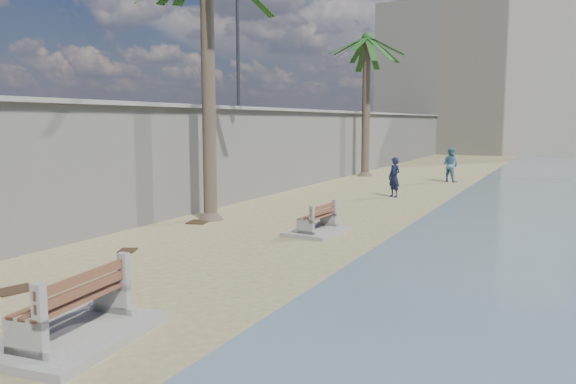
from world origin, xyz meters
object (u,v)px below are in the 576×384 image
(palm_back, at_px, (367,40))
(bench_far, at_px, (317,221))
(bench_near, at_px, (73,311))
(person_b, at_px, (451,163))
(person_a, at_px, (394,174))

(palm_back, bearing_deg, bench_far, -75.52)
(bench_near, bearing_deg, person_b, 88.27)
(bench_far, bearing_deg, bench_near, -89.87)
(person_b, bearing_deg, bench_far, 110.09)
(bench_far, bearing_deg, person_b, 87.22)
(palm_back, distance_m, person_a, 10.87)
(person_a, relative_size, person_b, 0.96)
(palm_back, bearing_deg, bench_near, -80.40)
(palm_back, height_order, person_b, palm_back)
(person_a, bearing_deg, bench_near, -55.94)
(person_b, bearing_deg, person_a, 105.13)
(bench_far, relative_size, person_b, 1.00)
(person_a, bearing_deg, person_b, 115.57)
(bench_near, relative_size, person_a, 1.36)
(bench_far, xyz_separation_m, person_b, (0.73, 15.00, 0.63))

